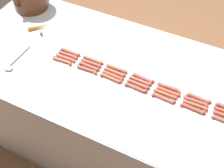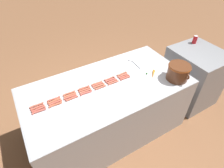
# 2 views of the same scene
# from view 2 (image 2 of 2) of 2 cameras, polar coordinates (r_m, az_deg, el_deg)

# --- Properties ---
(ground_plane) EXTENTS (20.00, 20.00, 0.00)m
(ground_plane) POSITION_cam_2_polar(r_m,az_deg,el_deg) (2.97, -1.13, -13.43)
(ground_plane) COLOR brown
(griddle_counter) EXTENTS (1.06, 2.11, 0.90)m
(griddle_counter) POSITION_cam_2_polar(r_m,az_deg,el_deg) (2.62, -1.26, -7.71)
(griddle_counter) COLOR #9EA0A5
(griddle_counter) RESTS_ON ground_plane
(back_cabinet) EXTENTS (0.79, 0.70, 0.96)m
(back_cabinet) POSITION_cam_2_polar(r_m,az_deg,el_deg) (3.37, 23.77, 2.07)
(back_cabinet) COLOR gray
(back_cabinet) RESTS_ON ground_plane
(hot_dog_0) EXTENTS (0.03, 0.16, 0.02)m
(hot_dog_0) POSITION_cam_2_polar(r_m,az_deg,el_deg) (2.20, -22.40, -6.10)
(hot_dog_0) COLOR #B55946
(hot_dog_0) RESTS_ON griddle_counter
(hot_dog_1) EXTENTS (0.03, 0.16, 0.02)m
(hot_dog_1) POSITION_cam_2_polar(r_m,az_deg,el_deg) (2.21, -17.66, -4.48)
(hot_dog_1) COLOR #B14F3E
(hot_dog_1) RESTS_ON griddle_counter
(hot_dog_2) EXTENTS (0.03, 0.16, 0.02)m
(hot_dog_2) POSITION_cam_2_polar(r_m,az_deg,el_deg) (2.23, -13.19, -2.80)
(hot_dog_2) COLOR #BA5A42
(hot_dog_2) RESTS_ON griddle_counter
(hot_dog_3) EXTENTS (0.03, 0.16, 0.02)m
(hot_dog_3) POSITION_cam_2_polar(r_m,az_deg,el_deg) (2.27, -8.83, -1.20)
(hot_dog_3) COLOR #B2533E
(hot_dog_3) RESTS_ON griddle_counter
(hot_dog_4) EXTENTS (0.03, 0.16, 0.02)m
(hot_dog_4) POSITION_cam_2_polar(r_m,az_deg,el_deg) (2.31, -4.76, 0.24)
(hot_dog_4) COLOR #B8573E
(hot_dog_4) RESTS_ON griddle_counter
(hot_dog_5) EXTENTS (0.03, 0.16, 0.02)m
(hot_dog_5) POSITION_cam_2_polar(r_m,az_deg,el_deg) (2.38, -0.87, 1.70)
(hot_dog_5) COLOR #B15341
(hot_dog_5) RESTS_ON griddle_counter
(hot_dog_6) EXTENTS (0.03, 0.16, 0.02)m
(hot_dog_6) POSITION_cam_2_polar(r_m,az_deg,el_deg) (2.46, 3.06, 3.19)
(hot_dog_6) COLOR #B75E44
(hot_dog_6) RESTS_ON griddle_counter
(hot_dog_7) EXTENTS (0.02, 0.16, 0.02)m
(hot_dog_7) POSITION_cam_2_polar(r_m,az_deg,el_deg) (2.18, -22.19, -6.74)
(hot_dog_7) COLOR #B95340
(hot_dog_7) RESTS_ON griddle_counter
(hot_dog_8) EXTENTS (0.03, 0.16, 0.02)m
(hot_dog_8) POSITION_cam_2_polar(r_m,az_deg,el_deg) (2.18, -17.57, -5.06)
(hot_dog_8) COLOR #BB5E40
(hot_dog_8) RESTS_ON griddle_counter
(hot_dog_9) EXTENTS (0.02, 0.16, 0.02)m
(hot_dog_9) POSITION_cam_2_polar(r_m,az_deg,el_deg) (2.20, -12.88, -3.35)
(hot_dog_9) COLOR #BA5D3F
(hot_dog_9) RESTS_ON griddle_counter
(hot_dog_10) EXTENTS (0.03, 0.16, 0.02)m
(hot_dog_10) POSITION_cam_2_polar(r_m,az_deg,el_deg) (2.24, -8.54, -1.74)
(hot_dog_10) COLOR #B75841
(hot_dog_10) RESTS_ON griddle_counter
(hot_dog_11) EXTENTS (0.03, 0.16, 0.02)m
(hot_dog_11) POSITION_cam_2_polar(r_m,az_deg,el_deg) (2.29, -4.46, -0.14)
(hot_dog_11) COLOR #B15242
(hot_dog_11) RESTS_ON griddle_counter
(hot_dog_12) EXTENTS (0.03, 0.16, 0.02)m
(hot_dog_12) POSITION_cam_2_polar(r_m,az_deg,el_deg) (2.35, -0.49, 1.28)
(hot_dog_12) COLOR #B44F42
(hot_dog_12) RESTS_ON griddle_counter
(hot_dog_13) EXTENTS (0.03, 0.16, 0.02)m
(hot_dog_13) POSITION_cam_2_polar(r_m,az_deg,el_deg) (2.43, 3.32, 2.72)
(hot_dog_13) COLOR #B35C47
(hot_dog_13) RESTS_ON griddle_counter
(hot_dog_14) EXTENTS (0.03, 0.16, 0.02)m
(hot_dog_14) POSITION_cam_2_polar(r_m,az_deg,el_deg) (2.15, -21.90, -7.27)
(hot_dog_14) COLOR #B15042
(hot_dog_14) RESTS_ON griddle_counter
(hot_dog_15) EXTENTS (0.03, 0.16, 0.02)m
(hot_dog_15) POSITION_cam_2_polar(r_m,az_deg,el_deg) (2.16, -17.19, -5.50)
(hot_dog_15) COLOR #B85243
(hot_dog_15) RESTS_ON griddle_counter
(hot_dog_16) EXTENTS (0.02, 0.16, 0.02)m
(hot_dog_16) POSITION_cam_2_polar(r_m,az_deg,el_deg) (2.18, -12.89, -3.89)
(hot_dog_16) COLOR #B95442
(hot_dog_16) RESTS_ON griddle_counter
(hot_dog_17) EXTENTS (0.03, 0.16, 0.02)m
(hot_dog_17) POSITION_cam_2_polar(r_m,az_deg,el_deg) (2.22, -8.20, -2.22)
(hot_dog_17) COLOR #B55A45
(hot_dog_17) RESTS_ON griddle_counter
(hot_dog_18) EXTENTS (0.03, 0.16, 0.02)m
(hot_dog_18) POSITION_cam_2_polar(r_m,az_deg,el_deg) (2.27, -4.04, -0.58)
(hot_dog_18) COLOR #B35D42
(hot_dog_18) RESTS_ON griddle_counter
(hot_dog_19) EXTENTS (0.02, 0.16, 0.02)m
(hot_dog_19) POSITION_cam_2_polar(r_m,az_deg,el_deg) (2.33, -0.01, 0.85)
(hot_dog_19) COLOR #BE5342
(hot_dog_19) RESTS_ON griddle_counter
(hot_dog_20) EXTENTS (0.03, 0.16, 0.02)m
(hot_dog_20) POSITION_cam_2_polar(r_m,az_deg,el_deg) (2.41, 3.76, 2.30)
(hot_dog_20) COLOR #BD503F
(hot_dog_20) RESTS_ON griddle_counter
(hot_dog_21) EXTENTS (0.03, 0.16, 0.02)m
(hot_dog_21) POSITION_cam_2_polar(r_m,az_deg,el_deg) (2.13, -21.75, -7.84)
(hot_dog_21) COLOR #B24F43
(hot_dog_21) RESTS_ON griddle_counter
(hot_dog_22) EXTENTS (0.03, 0.16, 0.02)m
(hot_dog_22) POSITION_cam_2_polar(r_m,az_deg,el_deg) (2.14, -17.20, -6.15)
(hot_dog_22) COLOR #BB593D
(hot_dog_22) RESTS_ON griddle_counter
(hot_dog_23) EXTENTS (0.03, 0.16, 0.02)m
(hot_dog_23) POSITION_cam_2_polar(r_m,az_deg,el_deg) (2.16, -12.39, -4.38)
(hot_dog_23) COLOR #B75340
(hot_dog_23) RESTS_ON griddle_counter
(hot_dog_24) EXTENTS (0.03, 0.16, 0.02)m
(hot_dog_24) POSITION_cam_2_polar(r_m,az_deg,el_deg) (2.20, -8.05, -2.74)
(hot_dog_24) COLOR #BB5145
(hot_dog_24) RESTS_ON griddle_counter
(hot_dog_25) EXTENTS (0.02, 0.16, 0.02)m
(hot_dog_25) POSITION_cam_2_polar(r_m,az_deg,el_deg) (2.25, -3.60, -1.08)
(hot_dog_25) COLOR #B05640
(hot_dog_25) RESTS_ON griddle_counter
(hot_dog_26) EXTENTS (0.02, 0.16, 0.02)m
(hot_dog_26) POSITION_cam_2_polar(r_m,az_deg,el_deg) (2.31, 0.42, 0.43)
(hot_dog_26) COLOR #B65843
(hot_dog_26) RESTS_ON griddle_counter
(hot_dog_27) EXTENTS (0.03, 0.16, 0.02)m
(hot_dog_27) POSITION_cam_2_polar(r_m,az_deg,el_deg) (2.39, 4.16, 1.89)
(hot_dog_27) COLOR #BE5544
(hot_dog_27) RESTS_ON griddle_counter
(bean_pot) EXTENTS (0.35, 0.28, 0.21)m
(bean_pot) POSITION_cam_2_polar(r_m,az_deg,el_deg) (2.47, 19.94, 3.75)
(bean_pot) COLOR #562D19
(bean_pot) RESTS_ON griddle_counter
(serving_spoon) EXTENTS (0.27, 0.07, 0.02)m
(serving_spoon) POSITION_cam_2_polar(r_m,az_deg,el_deg) (2.71, 6.26, 7.02)
(serving_spoon) COLOR #B7B7BC
(serving_spoon) RESTS_ON griddle_counter
(carrot) EXTENTS (0.14, 0.14, 0.03)m
(carrot) POSITION_cam_2_polar(r_m,az_deg,el_deg) (2.50, 12.57, 2.98)
(carrot) COLOR orange
(carrot) RESTS_ON griddle_counter
(soda_can) EXTENTS (0.07, 0.07, 0.12)m
(soda_can) POSITION_cam_2_polar(r_m,az_deg,el_deg) (3.30, 24.37, 12.48)
(soda_can) COLOR red
(soda_can) RESTS_ON back_cabinet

